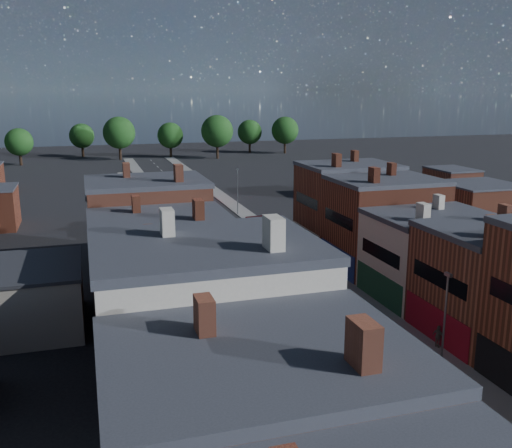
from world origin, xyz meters
TOP-DOWN VIEW (x-y plane):
  - ground at (0.00, 0.00)m, footprint 400.00×400.00m
  - pavement_west at (-6.50, 50.00)m, footprint 3.00×200.00m
  - pavement_east at (6.50, 50.00)m, footprint 3.00×200.00m
  - terrace_west at (-14.00, 0.00)m, footprint 12.00×80.00m
  - lamp_post_1 at (5.20, 0.00)m, footprint 0.25×0.70m
  - lamp_post_2 at (-5.20, 30.00)m, footprint 0.25×0.70m
  - lamp_post_3 at (5.20, 60.00)m, footprint 0.25×0.70m
  - bus_0 at (-1.50, 13.63)m, footprint 2.99×11.08m
  - bus_1 at (2.08, 32.54)m, footprint 3.55×11.00m
  - bus_2 at (1.50, 73.72)m, footprint 2.84×10.08m
  - car_1 at (3.80, 6.81)m, footprint 1.56×4.14m
  - car_2 at (-3.55, 44.65)m, footprint 2.47×4.43m
  - car_3 at (2.06, 63.70)m, footprint 1.94×4.24m
  - ped_1 at (-7.70, -3.16)m, footprint 1.08×0.83m
  - ped_3 at (7.56, 3.86)m, footprint 0.80×1.23m

SIDE VIEW (x-z plane):
  - ground at x=0.00m, z-range 0.00..0.00m
  - pavement_west at x=-6.50m, z-range 0.00..0.12m
  - pavement_east at x=6.50m, z-range 0.00..0.12m
  - car_2 at x=-3.55m, z-range 0.00..1.17m
  - car_3 at x=2.06m, z-range 0.00..1.20m
  - car_1 at x=3.80m, z-range 0.00..1.35m
  - ped_3 at x=7.56m, z-range 0.12..2.05m
  - ped_1 at x=-7.70m, z-range 0.12..2.10m
  - bus_2 at x=1.50m, z-range 0.17..4.49m
  - bus_1 at x=2.08m, z-range 0.18..4.85m
  - bus_0 at x=-1.50m, z-range 0.19..4.95m
  - lamp_post_1 at x=5.20m, z-range 0.64..8.77m
  - lamp_post_2 at x=-5.20m, z-range 0.64..8.77m
  - lamp_post_3 at x=5.20m, z-range 0.64..8.77m
  - terrace_west at x=-14.00m, z-range 0.00..12.83m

